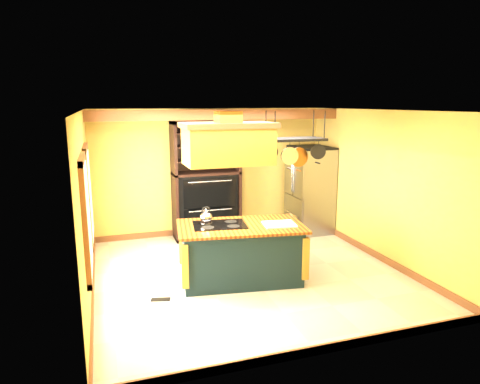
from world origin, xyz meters
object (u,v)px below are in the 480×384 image
range_hood (228,142)px  refrigerator (310,191)px  kitchen_island (241,252)px  hutch (206,193)px  pot_rack (295,145)px

range_hood → refrigerator: size_ratio=0.75×
kitchen_island → hutch: hutch is taller
pot_rack → hutch: size_ratio=0.40×
range_hood → pot_rack: size_ratio=1.40×
refrigerator → hutch: (-2.27, 0.33, 0.04)m
range_hood → pot_rack: bearing=0.1°
kitchen_island → refrigerator: bearing=50.5°
pot_rack → refrigerator: size_ratio=0.53×
range_hood → pot_rack: 1.11m
refrigerator → pot_rack: bearing=-123.4°
kitchen_island → pot_rack: size_ratio=2.15×
kitchen_island → refrigerator: refrigerator is taller
kitchen_island → range_hood: 1.78m
kitchen_island → hutch: (0.02, 2.43, 0.47)m
pot_rack → refrigerator: bearing=56.6°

